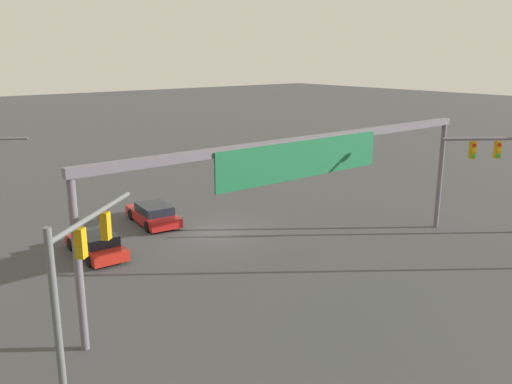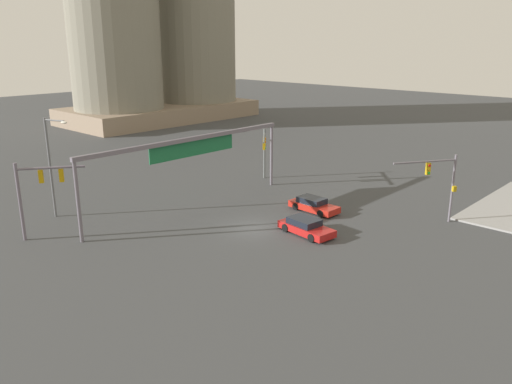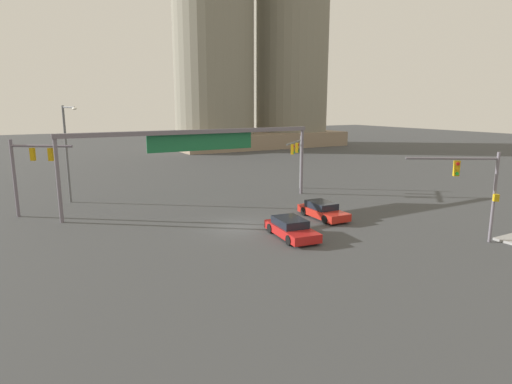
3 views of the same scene
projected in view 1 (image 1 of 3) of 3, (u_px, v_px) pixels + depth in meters
The scene contains 6 objects.
ground_plane at pixel (216, 232), 30.43m from camera, with size 231.98×231.98×0.00m, color #3D3E40.
traffic_signal_near_corner at pixel (78, 264), 16.06m from camera, with size 4.19×3.67×5.36m.
traffic_signal_opposite_side at pixel (505, 164), 29.32m from camera, with size 4.09×2.95×5.91m.
overhead_sign_gantry at pixel (308, 159), 23.38m from camera, with size 21.65×0.43×6.42m.
sedan_car_approaching at pixel (153, 214), 31.91m from camera, with size 2.43×4.72×1.21m.
sedan_car_waiting_far at pixel (96, 244), 26.87m from camera, with size 2.00×4.53×1.21m.
Camera 1 is at (16.37, 23.89, 9.88)m, focal length 37.27 mm.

